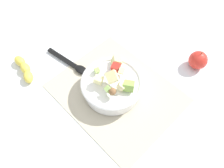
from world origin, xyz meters
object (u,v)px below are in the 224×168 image
at_px(whole_apple, 198,60).
at_px(banana_whole, 24,69).
at_px(serving_spoon, 73,65).
at_px(salad_bowl, 112,85).

distance_m(whole_apple, banana_whole, 0.69).
bearing_deg(whole_apple, serving_spoon, -133.90).
height_order(salad_bowl, banana_whole, salad_bowl).
distance_m(salad_bowl, whole_apple, 0.36).
distance_m(serving_spoon, banana_whole, 0.19).
bearing_deg(serving_spoon, salad_bowl, 9.03).
xyz_separation_m(salad_bowl, serving_spoon, (-0.19, -0.03, -0.03)).
bearing_deg(banana_whole, salad_bowl, 30.64).
height_order(salad_bowl, serving_spoon, salad_bowl).
relative_size(salad_bowl, whole_apple, 2.64).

